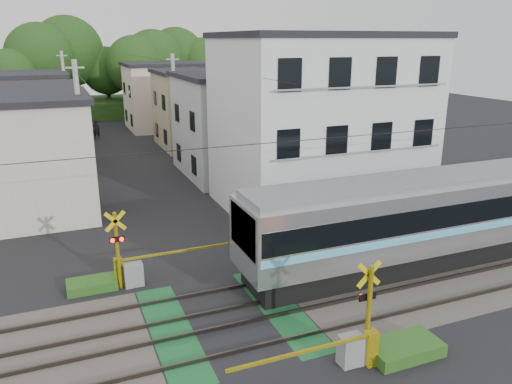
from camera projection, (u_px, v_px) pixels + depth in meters
name	position (u px, v px, depth m)	size (l,w,h in m)	color
ground	(227.00, 319.00, 16.64)	(120.00, 120.00, 0.00)	black
track_bed	(227.00, 318.00, 16.63)	(120.00, 120.00, 0.14)	#47423A
crossing_signal_near	(355.00, 343.00, 14.12)	(4.74, 0.65, 3.09)	yellow
crossing_signal_far	(130.00, 268.00, 18.73)	(4.74, 0.65, 3.09)	yellow
apartment_block	(318.00, 123.00, 26.74)	(10.20, 8.36, 9.30)	silver
houses_row	(121.00, 116.00, 38.74)	(22.07, 31.35, 6.80)	beige
tree_hill	(93.00, 71.00, 58.77)	(40.00, 12.19, 11.69)	#224517
catenary	(385.00, 193.00, 17.74)	(60.00, 5.04, 7.00)	#2D2D33
utility_poles	(107.00, 111.00, 35.44)	(7.90, 42.00, 8.00)	#A5A5A0
pedestrian	(96.00, 129.00, 46.46)	(0.67, 0.44, 1.84)	black
weed_patches	(277.00, 305.00, 17.14)	(10.25, 8.80, 0.40)	#2D5E1E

